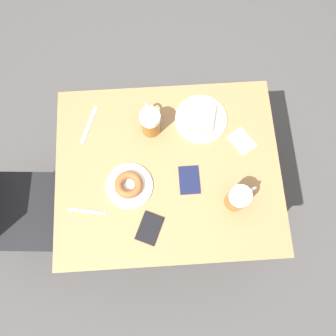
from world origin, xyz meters
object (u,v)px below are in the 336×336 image
(beer_mug_left, at_px, (150,122))
(napkin_folded, at_px, (242,141))
(fork, at_px, (87,211))
(passport_far_edge, at_px, (189,180))
(knife, at_px, (89,124))
(plate_with_cake, at_px, (201,118))
(plate_with_donut, at_px, (129,185))
(beer_mug_center, at_px, (238,198))
(passport_near_edge, at_px, (150,228))

(beer_mug_left, distance_m, napkin_folded, 0.42)
(fork, relative_size, passport_far_edge, 1.30)
(passport_far_edge, bearing_deg, fork, 103.89)
(napkin_folded, bearing_deg, knife, 79.80)
(plate_with_cake, height_order, napkin_folded, plate_with_cake)
(plate_with_cake, bearing_deg, knife, 89.34)
(beer_mug_left, relative_size, passport_far_edge, 1.15)
(knife, bearing_deg, plate_with_donut, -149.64)
(plate_with_cake, relative_size, fork, 1.45)
(plate_with_cake, distance_m, napkin_folded, 0.21)
(beer_mug_center, distance_m, knife, 0.74)
(plate_with_cake, bearing_deg, beer_mug_center, -163.80)
(plate_with_donut, relative_size, napkin_folded, 1.47)
(napkin_folded, distance_m, fork, 0.75)
(beer_mug_left, bearing_deg, passport_near_edge, 176.42)
(beer_mug_left, relative_size, knife, 0.79)
(beer_mug_center, height_order, fork, beer_mug_center)
(fork, relative_size, knife, 0.89)
(plate_with_cake, xyz_separation_m, napkin_folded, (-0.12, -0.18, -0.01))
(plate_with_donut, relative_size, beer_mug_left, 1.40)
(plate_with_cake, distance_m, knife, 0.51)
(plate_with_cake, xyz_separation_m, fork, (-0.39, 0.52, -0.01))
(knife, distance_m, passport_near_edge, 0.55)
(napkin_folded, relative_size, passport_far_edge, 1.10)
(fork, bearing_deg, passport_far_edge, -76.11)
(plate_with_cake, bearing_deg, napkin_folded, -123.81)
(plate_with_donut, xyz_separation_m, beer_mug_left, (0.27, -0.11, 0.05))
(plate_with_cake, relative_size, knife, 1.30)
(knife, bearing_deg, napkin_folded, -100.20)
(napkin_folded, bearing_deg, fork, 111.57)
(plate_with_donut, bearing_deg, knife, 30.36)
(knife, bearing_deg, passport_far_edge, -123.48)
(beer_mug_left, xyz_separation_m, beer_mug_center, (-0.36, -0.34, 0.00))
(plate_with_cake, xyz_separation_m, passport_near_edge, (-0.48, 0.26, -0.01))
(plate_with_donut, xyz_separation_m, passport_far_edge, (0.01, -0.26, -0.01))
(beer_mug_left, xyz_separation_m, fork, (-0.37, 0.29, -0.07))
(beer_mug_left, xyz_separation_m, napkin_folded, (-0.09, -0.41, -0.07))
(fork, xyz_separation_m, passport_far_edge, (0.11, -0.45, 0.00))
(napkin_folded, bearing_deg, beer_mug_left, 77.67)
(passport_near_edge, relative_size, passport_far_edge, 1.19)
(beer_mug_center, bearing_deg, passport_near_edge, 104.09)
(beer_mug_center, distance_m, passport_near_edge, 0.39)
(plate_with_donut, relative_size, beer_mug_center, 1.40)
(fork, bearing_deg, napkin_folded, -68.43)
(napkin_folded, bearing_deg, passport_far_edge, 123.28)
(napkin_folded, distance_m, passport_far_edge, 0.30)
(plate_with_donut, height_order, passport_far_edge, plate_with_donut)
(knife, bearing_deg, beer_mug_center, -122.19)
(plate_with_donut, height_order, napkin_folded, plate_with_donut)
(plate_with_donut, bearing_deg, beer_mug_center, -101.81)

